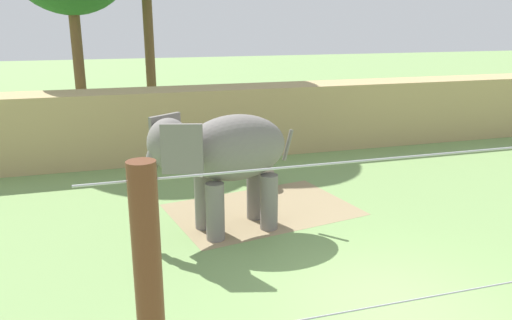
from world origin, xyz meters
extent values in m
plane|color=#759956|center=(0.00, 0.00, 0.00)|extent=(120.00, 120.00, 0.00)
cube|color=#937F5B|center=(-0.79, 4.95, 0.00)|extent=(5.08, 3.90, 0.01)
cube|color=tan|center=(0.00, 10.79, 1.23)|extent=(36.00, 1.80, 2.45)
cylinder|color=slate|center=(-2.35, 3.53, 0.66)|extent=(0.42, 0.42, 1.33)
cylinder|color=slate|center=(-2.47, 4.25, 0.66)|extent=(0.42, 0.42, 1.33)
cylinder|color=slate|center=(-1.01, 3.76, 0.66)|extent=(0.42, 0.42, 1.33)
cylinder|color=slate|center=(-1.14, 4.48, 0.66)|extent=(0.42, 0.42, 1.33)
ellipsoid|color=slate|center=(-1.74, 4.01, 1.97)|extent=(2.65, 1.73, 1.52)
ellipsoid|color=slate|center=(-3.26, 3.74, 2.24)|extent=(1.10, 1.19, 1.09)
cube|color=slate|center=(-3.07, 3.20, 2.24)|extent=(0.85, 0.31, 1.04)
cube|color=slate|center=(-3.27, 4.32, 2.24)|extent=(0.75, 0.56, 1.04)
cylinder|color=slate|center=(-3.67, 3.67, 1.85)|extent=(0.51, 0.38, 0.59)
cylinder|color=slate|center=(-3.78, 3.66, 1.43)|extent=(0.37, 0.30, 0.56)
cylinder|color=slate|center=(-3.85, 3.64, 1.04)|extent=(0.22, 0.22, 0.52)
cylinder|color=slate|center=(-0.39, 4.24, 1.88)|extent=(0.30, 0.14, 0.76)
sphere|color=gray|center=(-0.28, 6.70, 0.39)|extent=(0.78, 0.78, 0.78)
cylinder|color=brown|center=(-5.47, 15.50, 2.74)|extent=(0.44, 0.44, 5.48)
cylinder|color=brown|center=(-2.42, 16.97, 3.22)|extent=(0.44, 0.44, 6.43)
camera|label=1|loc=(-4.46, -6.62, 4.77)|focal=34.93mm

